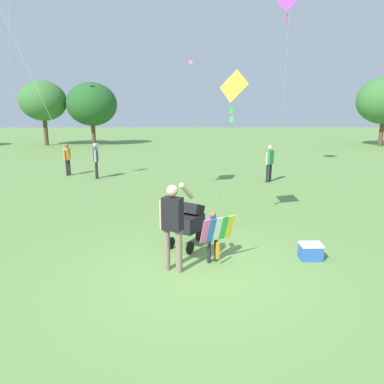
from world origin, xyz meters
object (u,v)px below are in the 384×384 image
Objects in this scene: cooler_box at (311,251)px; kite_adult_black at (233,91)px; person_sitting_far at (269,161)px; kite_orange_delta at (288,6)px; stroller at (190,221)px; person_couple_left at (67,157)px; child_with_butterfly_kite at (214,232)px; person_red_shirt at (96,158)px; person_adult_flyer at (173,220)px.

kite_adult_black is at bearing 123.29° from cooler_box.
kite_adult_black is 2.54× the size of person_sitting_far.
stroller is at bearing -115.45° from kite_orange_delta.
person_sitting_far is 1.05× the size of person_couple_left.
person_red_shirt is (-4.58, 9.45, 0.30)m from child_with_butterfly_kite.
stroller is 12.80m from kite_orange_delta.
person_adult_flyer is 3.03m from cooler_box.
stroller is at bearing -58.75° from person_couple_left.
kite_adult_black reaches higher than person_couple_left.
person_sitting_far is (3.57, 7.47, 0.33)m from stroller.
kite_adult_black is 10.79m from person_couple_left.
kite_adult_black reaches higher than stroller.
person_couple_left is (-6.75, 8.00, -2.63)m from kite_adult_black.
person_red_shirt is at bearing 125.95° from kite_adult_black.
person_red_shirt is at bearing -172.46° from kite_orange_delta.
kite_orange_delta is at bearing 1.84° from person_couple_left.
child_with_butterfly_kite is at bearing -110.35° from person_sitting_far.
person_couple_left is at bearing 120.79° from child_with_butterfly_kite.
person_red_shirt is at bearing 115.81° from stroller.
person_adult_flyer is 11.90m from person_couple_left.
child_with_butterfly_kite is at bearing -64.04° from stroller.
stroller is (-0.46, 0.94, -0.05)m from child_with_butterfly_kite.
cooler_box is at bearing 3.13° from child_with_butterfly_kite.
person_red_shirt is 1.76m from person_couple_left.
cooler_box is (6.63, -9.34, -0.78)m from person_red_shirt.
child_with_butterfly_kite is 0.67× the size of person_sitting_far.
person_sitting_far is at bearing -7.76° from person_red_shirt.
cooler_box is at bearing -51.19° from person_couple_left.
person_sitting_far is 9.43m from person_couple_left.
person_adult_flyer is 9.61m from person_sitting_far.
child_with_butterfly_kite is 3.72m from kite_adult_black.
kite_adult_black is at bearing 61.47° from person_adult_flyer.
person_sitting_far reaches higher than person_couple_left.
kite_adult_black is (1.08, 1.34, 2.92)m from stroller.
child_with_butterfly_kite is at bearing -111.35° from kite_orange_delta.
person_adult_flyer reaches higher than person_red_shirt.
person_adult_flyer is at bearing -114.31° from kite_orange_delta.
person_adult_flyer reaches higher than child_with_butterfly_kite.
person_red_shirt is (-8.72, -1.15, -6.66)m from kite_orange_delta.
kite_orange_delta is at bearing 7.54° from person_red_shirt.
person_red_shirt is at bearing 125.35° from cooler_box.
child_with_butterfly_kite is 8.97m from person_sitting_far.
stroller is 2.36× the size of cooler_box.
person_sitting_far is at bearing 64.43° from stroller.
stroller is at bearing 115.96° from child_with_butterfly_kite.
person_sitting_far is (7.69, -1.05, -0.01)m from person_red_shirt.
person_adult_flyer is 1.10× the size of person_red_shirt.
kite_orange_delta reaches higher than person_red_shirt.
kite_orange_delta reaches higher than kite_adult_black.
cooler_box is (2.51, -0.83, -0.43)m from stroller.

